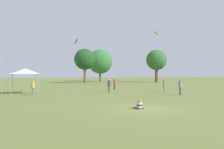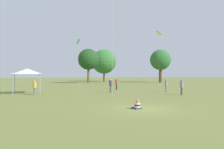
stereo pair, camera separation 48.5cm
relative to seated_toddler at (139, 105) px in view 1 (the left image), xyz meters
name	(u,v)px [view 1 (the left image)]	position (x,y,z in m)	size (l,w,h in m)	color
ground_plane	(145,108)	(0.44, 0.02, -0.23)	(300.00, 300.00, 0.00)	olive
seated_toddler	(139,105)	(0.00, 0.00, 0.00)	(0.55, 0.64, 0.59)	#383D56
person_standing_0	(33,87)	(-6.35, 12.34, 0.68)	(0.41, 0.41, 1.57)	slate
person_standing_2	(114,83)	(4.90, 17.38, 0.78)	(0.41, 0.41, 1.68)	black
person_standing_5	(164,84)	(9.34, 11.21, 0.78)	(0.42, 0.42, 1.68)	slate
person_standing_6	(109,84)	(2.42, 12.66, 0.77)	(0.46, 0.46, 1.69)	brown
person_standing_7	(180,86)	(8.54, 6.97, 0.73)	(0.53, 0.53, 1.64)	brown
canopy_tent	(25,71)	(-7.21, 14.44, 2.34)	(3.24, 3.24, 2.91)	white
kite_2	(76,43)	(-0.62, 17.87, 6.39)	(0.52, 0.80, 7.21)	green
kite_4	(156,35)	(14.50, 21.55, 9.18)	(1.07, 1.21, 10.02)	yellow
distant_tree_0	(100,62)	(14.04, 54.25, 6.14)	(7.78, 7.78, 10.28)	brown
distant_tree_1	(156,60)	(26.94, 41.51, 6.11)	(5.85, 5.85, 9.34)	brown
distant_tree_2	(85,59)	(6.47, 43.15, 5.94)	(5.49, 5.49, 8.96)	brown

